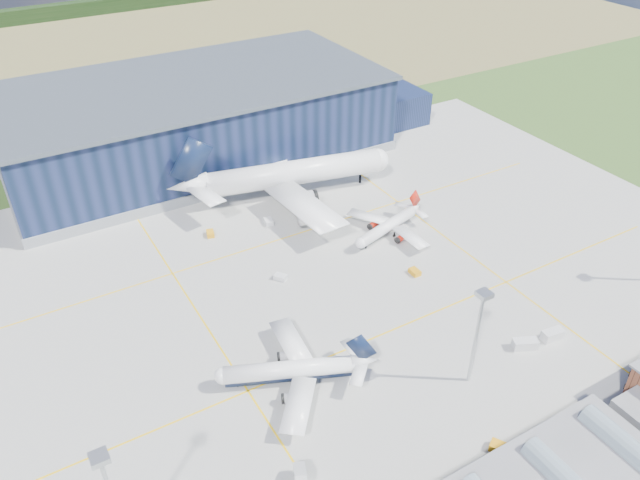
{
  "coord_description": "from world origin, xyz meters",
  "views": [
    {
      "loc": [
        -61.09,
        -91.69,
        94.92
      ],
      "look_at": [
        2.83,
        17.55,
        9.22
      ],
      "focal_mm": 35.0,
      "sensor_mm": 36.0,
      "label": 1
    }
  ],
  "objects_px": {
    "gse_cart_a": "(269,222)",
    "gse_van_c": "(553,335)",
    "gse_van_a": "(525,344)",
    "gse_tug_c": "(210,234)",
    "light_mast_center": "(479,323)",
    "airliner_widebody": "(294,161)",
    "gse_van_b": "(306,208)",
    "car_a": "(579,416)",
    "airliner_navy": "(289,363)",
    "gse_tug_b": "(415,272)",
    "hangar": "(202,122)",
    "gse_cart_b": "(280,277)",
    "gse_tug_a": "(500,448)",
    "airliner_red": "(387,222)"
  },
  "relations": [
    {
      "from": "gse_cart_a",
      "to": "gse_van_c",
      "type": "relative_size",
      "value": 0.66
    },
    {
      "from": "gse_van_a",
      "to": "gse_tug_c",
      "type": "height_order",
      "value": "gse_van_a"
    },
    {
      "from": "light_mast_center",
      "to": "airliner_widebody",
      "type": "distance_m",
      "value": 85.31
    },
    {
      "from": "airliner_widebody",
      "to": "gse_van_b",
      "type": "relative_size",
      "value": 12.87
    },
    {
      "from": "gse_tug_c",
      "to": "gse_van_c",
      "type": "relative_size",
      "value": 0.63
    },
    {
      "from": "gse_van_b",
      "to": "car_a",
      "type": "height_order",
      "value": "gse_van_b"
    },
    {
      "from": "light_mast_center",
      "to": "airliner_widebody",
      "type": "height_order",
      "value": "light_mast_center"
    },
    {
      "from": "airliner_navy",
      "to": "gse_van_a",
      "type": "xyz_separation_m",
      "value": [
        48.43,
        -17.03,
        -4.27
      ]
    },
    {
      "from": "gse_tug_b",
      "to": "gse_cart_a",
      "type": "relative_size",
      "value": 0.93
    },
    {
      "from": "hangar",
      "to": "gse_van_b",
      "type": "height_order",
      "value": "hangar"
    },
    {
      "from": "gse_cart_b",
      "to": "car_a",
      "type": "relative_size",
      "value": 0.95
    },
    {
      "from": "gse_tug_b",
      "to": "gse_van_b",
      "type": "distance_m",
      "value": 40.86
    },
    {
      "from": "gse_tug_a",
      "to": "gse_tug_b",
      "type": "relative_size",
      "value": 1.23
    },
    {
      "from": "light_mast_center",
      "to": "car_a",
      "type": "height_order",
      "value": "light_mast_center"
    },
    {
      "from": "gse_tug_a",
      "to": "hangar",
      "type": "bearing_deg",
      "value": 59.9
    },
    {
      "from": "hangar",
      "to": "car_a",
      "type": "bearing_deg",
      "value": -82.47
    },
    {
      "from": "airliner_navy",
      "to": "gse_van_c",
      "type": "relative_size",
      "value": 6.76
    },
    {
      "from": "airliner_red",
      "to": "gse_tug_a",
      "type": "relative_size",
      "value": 7.51
    },
    {
      "from": "gse_tug_c",
      "to": "car_a",
      "type": "bearing_deg",
      "value": -53.89
    },
    {
      "from": "airliner_widebody",
      "to": "gse_van_c",
      "type": "relative_size",
      "value": 13.78
    },
    {
      "from": "airliner_widebody",
      "to": "gse_tug_a",
      "type": "xyz_separation_m",
      "value": [
        -12.49,
        -101.0,
        -10.31
      ]
    },
    {
      "from": "gse_tug_c",
      "to": "gse_van_a",
      "type": "bearing_deg",
      "value": -46.15
    },
    {
      "from": "hangar",
      "to": "gse_cart_a",
      "type": "height_order",
      "value": "hangar"
    },
    {
      "from": "gse_tug_a",
      "to": "gse_tug_c",
      "type": "height_order",
      "value": "gse_tug_a"
    },
    {
      "from": "gse_van_a",
      "to": "gse_cart_b",
      "type": "relative_size",
      "value": 1.76
    },
    {
      "from": "light_mast_center",
      "to": "gse_cart_a",
      "type": "relative_size",
      "value": 7.05
    },
    {
      "from": "gse_tug_b",
      "to": "car_a",
      "type": "distance_m",
      "value": 52.09
    },
    {
      "from": "light_mast_center",
      "to": "gse_tug_a",
      "type": "xyz_separation_m",
      "value": [
        -6.63,
        -16.0,
        -14.66
      ]
    },
    {
      "from": "gse_van_c",
      "to": "airliner_widebody",
      "type": "bearing_deg",
      "value": 19.61
    },
    {
      "from": "gse_tug_a",
      "to": "gse_van_b",
      "type": "bearing_deg",
      "value": 53.12
    },
    {
      "from": "light_mast_center",
      "to": "gse_cart_b",
      "type": "relative_size",
      "value": 7.59
    },
    {
      "from": "gse_cart_a",
      "to": "airliner_widebody",
      "type": "bearing_deg",
      "value": 46.69
    },
    {
      "from": "gse_van_c",
      "to": "gse_van_b",
      "type": "bearing_deg",
      "value": 22.91
    },
    {
      "from": "gse_cart_a",
      "to": "gse_van_b",
      "type": "height_order",
      "value": "gse_van_b"
    },
    {
      "from": "gse_van_a",
      "to": "car_a",
      "type": "height_order",
      "value": "gse_van_a"
    },
    {
      "from": "airliner_widebody",
      "to": "gse_tug_c",
      "type": "xyz_separation_m",
      "value": [
        -31.06,
        -8.69,
        -10.41
      ]
    },
    {
      "from": "airliner_red",
      "to": "gse_van_c",
      "type": "height_order",
      "value": "airliner_red"
    },
    {
      "from": "airliner_navy",
      "to": "gse_tug_b",
      "type": "distance_m",
      "value": 47.27
    },
    {
      "from": "light_mast_center",
      "to": "gse_cart_a",
      "type": "height_order",
      "value": "light_mast_center"
    },
    {
      "from": "gse_van_b",
      "to": "gse_cart_b",
      "type": "relative_size",
      "value": 1.74
    },
    {
      "from": "gse_cart_a",
      "to": "gse_van_b",
      "type": "distance_m",
      "value": 12.43
    },
    {
      "from": "gse_cart_a",
      "to": "gse_van_c",
      "type": "xyz_separation_m",
      "value": [
        32.85,
        -73.67,
        0.48
      ]
    },
    {
      "from": "airliner_widebody",
      "to": "gse_van_c",
      "type": "distance_m",
      "value": 87.5
    },
    {
      "from": "light_mast_center",
      "to": "airliner_red",
      "type": "height_order",
      "value": "light_mast_center"
    },
    {
      "from": "light_mast_center",
      "to": "airliner_navy",
      "type": "relative_size",
      "value": 0.69
    },
    {
      "from": "gse_van_b",
      "to": "gse_cart_b",
      "type": "xyz_separation_m",
      "value": [
        -21.26,
        -24.74,
        -0.55
      ]
    },
    {
      "from": "gse_van_a",
      "to": "gse_tug_c",
      "type": "relative_size",
      "value": 1.73
    },
    {
      "from": "gse_cart_a",
      "to": "gse_van_c",
      "type": "bearing_deg",
      "value": -57.13
    },
    {
      "from": "light_mast_center",
      "to": "gse_van_c",
      "type": "distance_m",
      "value": 28.02
    },
    {
      "from": "airliner_navy",
      "to": "gse_tug_b",
      "type": "height_order",
      "value": "airliner_navy"
    }
  ]
}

